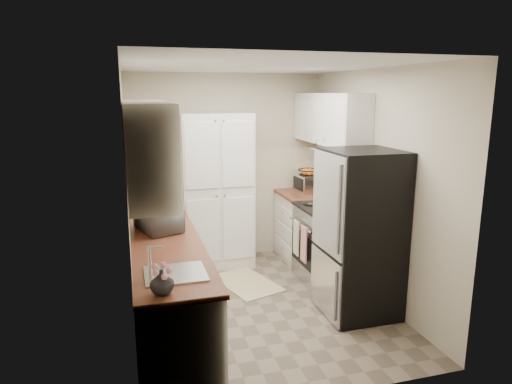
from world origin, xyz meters
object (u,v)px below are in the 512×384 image
pantry_cabinet (216,191)px  microwave (159,216)px  electric_range (328,243)px  toaster_oven (309,183)px  refrigerator (360,233)px  wine_bottle (162,205)px

pantry_cabinet → microwave: 1.53m
electric_range → toaster_oven: bearing=82.9°
toaster_oven → refrigerator: bearing=-97.5°
pantry_cabinet → electric_range: size_ratio=1.77×
microwave → toaster_oven: 2.47m
wine_bottle → toaster_oven: wine_bottle is taller
electric_range → wine_bottle: bearing=177.9°
pantry_cabinet → wine_bottle: 1.14m
refrigerator → toaster_oven: bearing=85.0°
electric_range → toaster_oven: size_ratio=2.83×
microwave → wine_bottle: 0.44m
electric_range → microwave: 2.11m
wine_bottle → toaster_oven: (2.05, 0.85, -0.03)m
toaster_oven → wine_bottle: bearing=-159.9°
refrigerator → toaster_oven: size_ratio=4.25×
pantry_cabinet → toaster_oven: bearing=-0.0°
pantry_cabinet → wine_bottle: (-0.76, -0.85, 0.07)m
refrigerator → microwave: 2.02m
electric_range → refrigerator: refrigerator is taller
electric_range → microwave: size_ratio=2.24×
pantry_cabinet → refrigerator: size_ratio=1.18×
microwave → toaster_oven: bearing=-77.7°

